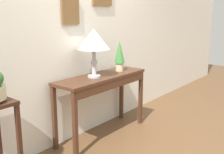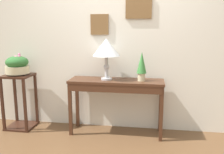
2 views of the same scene
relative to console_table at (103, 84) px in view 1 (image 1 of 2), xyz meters
name	(u,v)px [view 1 (image 1 of 2)]	position (x,y,z in m)	size (l,w,h in m)	color
back_wall_with_art	(79,25)	(-0.08, 0.31, 0.72)	(9.00, 0.13, 2.80)	silver
console_table	(103,84)	(0.00, 0.00, 0.00)	(1.32, 0.40, 0.79)	#472819
table_lamp	(94,41)	(-0.14, 0.02, 0.55)	(0.38, 0.38, 0.57)	#B7B7BC
potted_plant_on_console	(120,55)	(0.35, 0.02, 0.33)	(0.13, 0.13, 0.40)	beige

